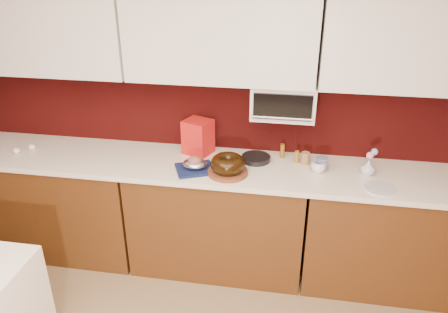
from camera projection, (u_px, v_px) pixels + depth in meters
wall_back at (225, 106)px, 3.36m from camera, size 4.00×0.02×2.50m
base_cabinet_left at (61, 203)px, 3.64m from camera, size 1.31×0.58×0.86m
base_cabinet_center at (218, 218)px, 3.44m from camera, size 1.31×0.58×0.86m
base_cabinet_right at (395, 235)px, 3.24m from camera, size 1.31×0.58×0.86m
countertop at (218, 167)px, 3.24m from camera, size 4.00×0.62×0.04m
upper_cabinet_left at (39, 25)px, 3.15m from camera, size 1.31×0.33×0.70m
upper_cabinet_center at (221, 30)px, 2.95m from camera, size 1.31×0.33×0.70m
upper_cabinet_right at (429, 36)px, 2.75m from camera, size 1.31×0.33×0.70m
toaster_oven at (284, 100)px, 3.11m from camera, size 0.45×0.30×0.25m
toaster_oven_door at (283, 107)px, 2.96m from camera, size 0.40×0.02×0.18m
toaster_oven_handle at (282, 118)px, 2.98m from camera, size 0.42×0.02×0.02m
cake_base at (228, 172)px, 3.10m from camera, size 0.33×0.33×0.03m
bundt_cake at (228, 164)px, 3.07m from camera, size 0.29×0.29×0.10m
navy_towel at (195, 169)px, 3.15m from camera, size 0.33×0.31×0.02m
foil_ham_nest at (195, 164)px, 3.13m from camera, size 0.19×0.16×0.06m
roasted_ham at (195, 160)px, 3.12m from camera, size 0.11×0.10×0.06m
pandoro_box at (198, 137)px, 3.37m from camera, size 0.25×0.24×0.27m
dark_pan at (256, 158)px, 3.29m from camera, size 0.25×0.25×0.04m
coffee_mug at (318, 166)px, 3.11m from camera, size 0.13×0.13×0.10m
blue_jar at (321, 164)px, 3.14m from camera, size 0.08×0.08×0.10m
flower_vase at (368, 167)px, 3.07m from camera, size 0.09×0.09×0.12m
flower_pink at (370, 156)px, 3.03m from camera, size 0.05×0.05×0.05m
flower_blue at (375, 152)px, 3.04m from camera, size 0.05×0.05×0.05m
china_plate at (379, 189)px, 2.90m from camera, size 0.24×0.24×0.01m
amber_bottle at (297, 157)px, 3.24m from camera, size 0.03×0.03×0.10m
paper_cup at (305, 158)px, 3.23m from camera, size 0.07×0.07×0.09m
egg_left at (16, 151)px, 3.40m from camera, size 0.07×0.06×0.05m
egg_right at (32, 147)px, 3.46m from camera, size 0.06×0.05×0.05m
amber_bottle_tall at (282, 151)px, 3.32m from camera, size 0.03×0.03×0.11m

